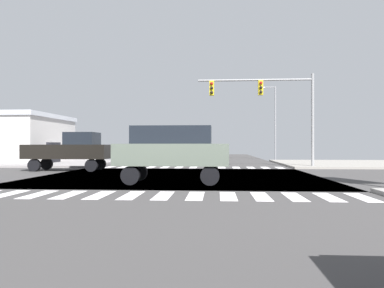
% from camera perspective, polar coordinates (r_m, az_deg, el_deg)
% --- Properties ---
extents(ground, '(90.00, 90.00, 0.05)m').
position_cam_1_polar(ground, '(18.87, -1.99, -5.01)').
color(ground, '#3E3C3C').
extents(sidewalk_corner_ne, '(12.00, 12.00, 0.14)m').
position_cam_1_polar(sidewalk_corner_ne, '(32.68, 23.70, -2.78)').
color(sidewalk_corner_ne, gray).
rests_on(sidewalk_corner_ne, ground).
extents(sidewalk_corner_nw, '(12.00, 12.00, 0.14)m').
position_cam_1_polar(sidewalk_corner_nw, '(34.17, -22.06, -2.67)').
color(sidewalk_corner_nw, gray).
rests_on(sidewalk_corner_nw, ground).
extents(crosswalk_near, '(13.50, 2.00, 0.01)m').
position_cam_1_polar(crosswalk_near, '(11.71, -6.88, -7.83)').
color(crosswalk_near, white).
rests_on(crosswalk_near, ground).
extents(crosswalk_far, '(13.50, 2.00, 0.01)m').
position_cam_1_polar(crosswalk_far, '(26.14, -0.91, -3.60)').
color(crosswalk_far, white).
rests_on(crosswalk_far, ground).
extents(traffic_signal_mast, '(7.99, 0.55, 6.50)m').
position_cam_1_polar(traffic_signal_mast, '(26.44, 11.42, 6.96)').
color(traffic_signal_mast, gray).
rests_on(traffic_signal_mast, ground).
extents(street_lamp, '(1.78, 0.32, 7.93)m').
position_cam_1_polar(street_lamp, '(41.18, 12.32, 4.26)').
color(street_lamp, gray).
rests_on(street_lamp, ground).
extents(bank_building, '(11.96, 9.84, 4.42)m').
position_cam_1_polar(bank_building, '(39.19, -26.99, 0.79)').
color(bank_building, beige).
rests_on(bank_building, ground).
extents(sedan_crossing_1, '(1.80, 4.30, 1.88)m').
position_cam_1_polar(sedan_crossing_1, '(52.71, -0.42, -0.67)').
color(sedan_crossing_1, black).
rests_on(sedan_crossing_1, ground).
extents(pickup_queued_1, '(5.10, 2.00, 2.35)m').
position_cam_1_polar(pickup_queued_1, '(23.94, -18.08, -0.82)').
color(pickup_queued_1, black).
rests_on(pickup_queued_1, ground).
extents(suv_leading_3, '(4.60, 1.96, 2.34)m').
position_cam_1_polar(suv_leading_3, '(15.32, -3.04, -0.81)').
color(suv_leading_3, black).
rests_on(suv_leading_3, ground).
extents(suv_trailing_4, '(1.96, 4.60, 2.34)m').
position_cam_1_polar(suv_trailing_4, '(51.69, -3.85, -0.37)').
color(suv_trailing_4, black).
rests_on(suv_trailing_4, ground).
extents(suv_middle_5, '(1.96, 4.60, 2.34)m').
position_cam_1_polar(suv_middle_5, '(38.12, -6.61, -0.43)').
color(suv_middle_5, black).
rests_on(suv_middle_5, ground).
extents(suv_inner_6, '(1.96, 4.60, 2.34)m').
position_cam_1_polar(suv_inner_6, '(44.84, -5.03, -0.40)').
color(suv_inner_6, black).
rests_on(suv_inner_6, ground).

